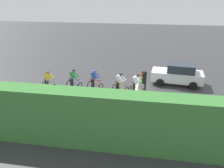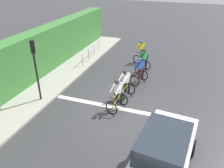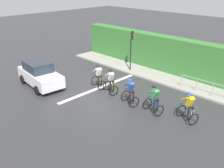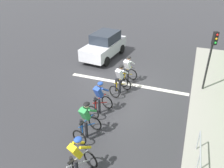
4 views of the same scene
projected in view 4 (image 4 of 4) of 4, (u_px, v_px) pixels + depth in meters
ground_plane at (126, 85)px, 13.18m from camera, size 80.00×80.00×0.00m
sidewalk_kerb at (221, 125)px, 10.03m from camera, size 2.80×19.11×0.12m
road_marking_stop_line at (127, 84)px, 13.35m from camera, size 7.00×0.30×0.01m
cyclist_lead at (78, 159)px, 7.42m from camera, size 1.02×1.25×1.66m
cyclist_second at (86, 122)px, 9.08m from camera, size 0.90×1.20×1.66m
cyclist_mid at (99, 99)px, 10.47m from camera, size 0.97×1.23×1.66m
cyclist_fourth at (120, 81)px, 12.02m from camera, size 0.99×1.24×1.66m
cyclist_trailing at (128, 71)px, 13.02m from camera, size 0.93×1.21×1.66m
car_white at (104, 45)px, 16.43m from camera, size 2.20×4.25×1.76m
traffic_light_near_crossing at (211, 53)px, 11.55m from camera, size 0.27×0.29×3.34m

